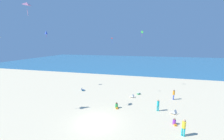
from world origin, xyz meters
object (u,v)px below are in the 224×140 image
cooler_box (139,93)px  kite_blue (46,32)px  kite_green (142,32)px  kite_red (112,38)px  beach_chair_near_camera (82,89)px  person_2 (158,105)px  person_3 (174,122)px  kite_pink (27,4)px  beach_chair_mid_beach (174,112)px  person_1 (174,94)px  person_4 (184,126)px  person_0 (117,106)px  beach_chair_far_left (132,96)px

cooler_box → kite_blue: size_ratio=0.51×
kite_green → kite_red: bearing=-128.3°
beach_chair_near_camera → person_2: 13.81m
person_3 → kite_pink: (-15.99, -1.63, 12.49)m
kite_pink → beach_chair_mid_beach: bearing=14.0°
person_3 → kite_green: size_ratio=0.67×
kite_blue → beach_chair_mid_beach: bearing=-13.7°
person_1 → kite_green: size_ratio=1.48×
beach_chair_mid_beach → person_4: (0.13, -4.28, 0.72)m
kite_blue → kite_pink: (5.48, -9.38, 2.22)m
kite_pink → kite_green: (11.58, 14.08, -2.16)m
beach_chair_near_camera → person_0: bearing=-44.8°
beach_chair_mid_beach → cooler_box: 7.55m
beach_chair_far_left → person_3: (5.29, -6.59, 0.03)m
person_2 → beach_chair_near_camera: bearing=-116.2°
person_4 → kite_pink: (-16.45, 0.21, 11.78)m
beach_chair_mid_beach → person_2: 2.03m
person_1 → kite_pink: 22.55m
person_0 → kite_pink: bearing=-91.3°
person_1 → kite_red: kite_red is taller
person_2 → kite_green: 13.98m
beach_chair_far_left → person_1: person_1 is taller
beach_chair_mid_beach → kite_green: size_ratio=0.79×
person_0 → beach_chair_near_camera: bearing=-149.1°
person_2 → person_0: bearing=-90.3°
person_4 → beach_chair_far_left: bearing=64.4°
person_2 → kite_red: 11.85m
person_4 → kite_pink: 20.23m
cooler_box → person_3: person_3 is taller
person_2 → person_4: person_4 is taller
beach_chair_far_left → beach_chair_near_camera: 9.27m
beach_chair_far_left → person_4: 10.24m
person_1 → kite_red: (-9.69, -0.35, 8.42)m
beach_chair_mid_beach → kite_blue: kite_blue is taller
beach_chair_far_left → person_0: bearing=76.8°
person_0 → person_2: (5.31, 0.54, 0.58)m
beach_chair_near_camera → beach_chair_mid_beach: beach_chair_mid_beach is taller
person_3 → kite_pink: bearing=-104.5°
kite_blue → kite_red: 12.83m
cooler_box → person_4: person_4 is taller
beach_chair_mid_beach → kite_red: size_ratio=0.84×
person_4 → beach_chair_near_camera: bearing=88.0°
beach_chair_near_camera → person_1: 15.50m
beach_chair_near_camera → person_1: size_ratio=0.42×
kite_pink → person_2: bearing=17.1°
person_3 → kite_pink: 20.36m
beach_chair_far_left → person_2: (3.73, -3.78, 0.65)m
beach_chair_mid_beach → kite_pink: kite_pink is taller
beach_chair_near_camera → person_3: (14.51, -7.55, 0.01)m
cooler_box → person_0: size_ratio=0.78×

